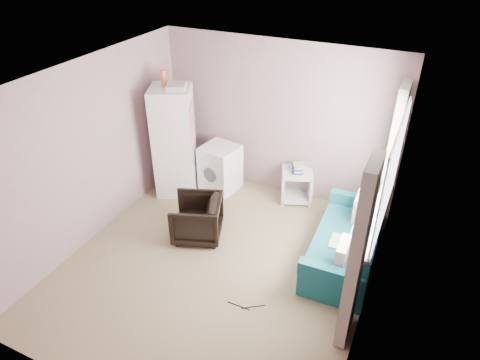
# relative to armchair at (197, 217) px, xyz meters

# --- Properties ---
(room) EXTENTS (3.84, 4.24, 2.54)m
(room) POSITION_rel_armchair_xyz_m (0.56, -0.40, 0.91)
(room) COLOR #8E7B5D
(room) RESTS_ON ground
(armchair) EXTENTS (0.82, 0.84, 0.69)m
(armchair) POSITION_rel_armchair_xyz_m (0.00, 0.00, 0.00)
(armchair) COLOR black
(armchair) RESTS_ON ground
(fridge) EXTENTS (0.81, 0.81, 2.04)m
(fridge) POSITION_rel_armchair_xyz_m (-0.92, 0.95, 0.57)
(fridge) COLOR silver
(fridge) RESTS_ON ground
(washing_machine) EXTENTS (0.64, 0.64, 0.78)m
(washing_machine) POSITION_rel_armchair_xyz_m (-0.29, 1.29, 0.07)
(washing_machine) COLOR silver
(washing_machine) RESTS_ON ground
(side_table) EXTENTS (0.62, 0.62, 0.65)m
(side_table) POSITION_rel_armchair_xyz_m (0.98, 1.51, -0.04)
(side_table) COLOR beige
(side_table) RESTS_ON ground
(sofa) EXTENTS (0.83, 1.77, 0.78)m
(sofa) POSITION_rel_armchair_xyz_m (2.09, 0.36, -0.06)
(sofa) COLOR #1A6A77
(sofa) RESTS_ON ground
(window_dressing) EXTENTS (0.17, 2.62, 2.18)m
(window_dressing) POSITION_rel_armchair_xyz_m (2.32, 0.29, 0.76)
(window_dressing) COLOR white
(window_dressing) RESTS_ON ground
(floor_cables) EXTENTS (0.44, 0.18, 0.01)m
(floor_cables) POSITION_rel_armchair_xyz_m (1.18, -0.92, -0.34)
(floor_cables) COLOR black
(floor_cables) RESTS_ON ground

